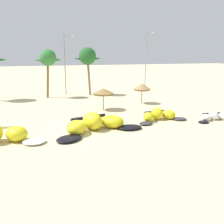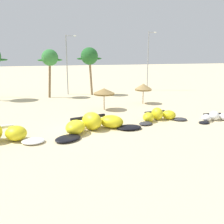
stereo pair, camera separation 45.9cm
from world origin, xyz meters
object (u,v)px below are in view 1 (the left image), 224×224
palm_left_of_gap (48,59)px  lamppost_east_center (146,59)px  kite_left_of_center (95,124)px  beach_umbrella_middle (103,91)px  beach_umbrella_near_palms (142,87)px  palm_center_left (87,57)px  lamppost_west_center (66,62)px  kite_center (159,116)px  kite_right_of_center (215,117)px

palm_left_of_gap → lamppost_east_center: bearing=8.3°
kite_left_of_center → palm_left_of_gap: 20.49m
beach_umbrella_middle → beach_umbrella_near_palms: (6.39, 2.16, 0.03)m
palm_center_left → lamppost_west_center: lamppost_west_center is taller
beach_umbrella_middle → palm_left_of_gap: (-5.47, 11.48, 3.85)m
beach_umbrella_middle → palm_left_of_gap: palm_left_of_gap is taller
palm_left_of_gap → lamppost_west_center: size_ratio=0.76×
beach_umbrella_near_palms → lamppost_east_center: size_ratio=0.26×
kite_center → beach_umbrella_middle: (-4.05, 6.79, 1.83)m
beach_umbrella_near_palms → lamppost_east_center: lamppost_east_center is taller
kite_center → palm_left_of_gap: (-9.52, 18.27, 5.67)m
lamppost_west_center → lamppost_east_center: bearing=1.5°
palm_left_of_gap → lamppost_east_center: lamppost_east_center is taller
beach_umbrella_near_palms → palm_center_left: 11.90m
kite_center → kite_left_of_center: bearing=-169.7°
beach_umbrella_near_palms → lamppost_west_center: 14.89m
beach_umbrella_middle → lamppost_east_center: 19.54m
lamppost_east_center → beach_umbrella_near_palms: bearing=-118.7°
kite_left_of_center → beach_umbrella_middle: size_ratio=3.16×
kite_right_of_center → palm_center_left: size_ratio=0.61×
palm_left_of_gap → kite_left_of_center: bearing=-83.8°
palm_left_of_gap → lamppost_east_center: (18.43, 2.67, -0.16)m
palm_left_of_gap → lamppost_west_center: lamppost_west_center is taller
kite_left_of_center → beach_umbrella_middle: (3.34, 8.13, 1.71)m
lamppost_east_center → kite_left_of_center: bearing=-126.2°
palm_center_left → lamppost_west_center: size_ratio=0.80×
palm_left_of_gap → kite_right_of_center: bearing=-53.2°
kite_left_of_center → palm_center_left: size_ratio=1.08×
kite_left_of_center → lamppost_east_center: 28.13m
kite_center → palm_center_left: 19.90m
palm_left_of_gap → lamppost_west_center: 3.89m
beach_umbrella_middle → lamppost_west_center: bearing=99.8°
kite_right_of_center → beach_umbrella_near_palms: bearing=106.8°
lamppost_east_center → palm_center_left: bearing=-169.7°
kite_center → palm_center_left: palm_center_left is taller
beach_umbrella_middle → palm_center_left: bearing=85.2°
beach_umbrella_near_palms → lamppost_west_center: bearing=127.1°
palm_left_of_gap → lamppost_west_center: bearing=36.5°
lamppost_east_center → beach_umbrella_middle: bearing=-132.5°
kite_right_of_center → beach_umbrella_near_palms: 11.59m
kite_right_of_center → palm_left_of_gap: palm_left_of_gap is taller
kite_right_of_center → beach_umbrella_middle: beach_umbrella_middle is taller
beach_umbrella_middle → palm_center_left: (1.00, 11.97, 4.08)m
kite_right_of_center → palm_center_left: palm_center_left is taller
beach_umbrella_near_palms → palm_center_left: (-5.38, 9.81, 4.05)m
lamppost_west_center → lamppost_east_center: size_ratio=0.91×
beach_umbrella_near_palms → palm_left_of_gap: size_ratio=0.37×
kite_center → beach_umbrella_near_palms: size_ratio=2.10×
kite_left_of_center → kite_center: size_ratio=1.45×
palm_left_of_gap → palm_center_left: bearing=4.3°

